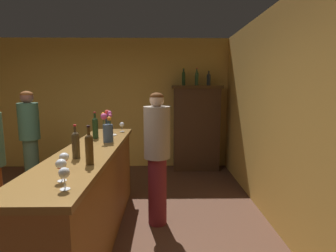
{
  "coord_description": "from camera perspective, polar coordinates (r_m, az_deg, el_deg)",
  "views": [
    {
      "loc": [
        1.32,
        -2.35,
        1.69
      ],
      "look_at": [
        1.36,
        0.56,
        1.26
      ],
      "focal_mm": 28.14,
      "sensor_mm": 36.0,
      "label": 1
    }
  ],
  "objects": [
    {
      "name": "wall_back",
      "position": [
        5.75,
        -14.19,
        4.64
      ],
      "size": [
        5.41,
        0.12,
        2.68
      ],
      "primitive_type": "cube",
      "color": "gold",
      "rests_on": "ground"
    },
    {
      "name": "wall_right",
      "position": [
        2.75,
        29.39,
        -0.08
      ],
      "size": [
        0.12,
        6.47,
        2.68
      ],
      "primitive_type": "cube",
      "color": "gold",
      "rests_on": "ground"
    },
    {
      "name": "bar_counter",
      "position": [
        3.08,
        -16.28,
        -14.2
      ],
      "size": [
        0.57,
        2.73,
        1.04
      ],
      "color": "brown",
      "rests_on": "ground"
    },
    {
      "name": "display_cabinet",
      "position": [
        5.39,
        6.14,
        -0.1
      ],
      "size": [
        0.99,
        0.41,
        1.73
      ],
      "color": "#412A19",
      "rests_on": "ground"
    },
    {
      "name": "wine_bottle_rose",
      "position": [
        3.49,
        -15.49,
        -0.16
      ],
      "size": [
        0.07,
        0.07,
        0.34
      ],
      "color": "#1D3317",
      "rests_on": "bar_counter"
    },
    {
      "name": "wine_bottle_malbec",
      "position": [
        2.57,
        -19.35,
        -3.62
      ],
      "size": [
        0.07,
        0.07,
        0.32
      ],
      "color": "#41341D",
      "rests_on": "bar_counter"
    },
    {
      "name": "wine_bottle_syrah",
      "position": [
        2.33,
        -16.69,
        -4.51
      ],
      "size": [
        0.07,
        0.07,
        0.34
      ],
      "color": "#493113",
      "rests_on": "bar_counter"
    },
    {
      "name": "wine_bottle_riesling",
      "position": [
        3.82,
        -12.89,
        0.56
      ],
      "size": [
        0.07,
        0.07,
        0.32
      ],
      "color": "#242E39",
      "rests_on": "bar_counter"
    },
    {
      "name": "wine_glass_front",
      "position": [
        2.26,
        -21.57,
        -6.43
      ],
      "size": [
        0.08,
        0.08,
        0.14
      ],
      "color": "white",
      "rests_on": "bar_counter"
    },
    {
      "name": "wine_glass_mid",
      "position": [
        3.94,
        -9.95,
        0.24
      ],
      "size": [
        0.07,
        0.07,
        0.14
      ],
      "color": "white",
      "rests_on": "bar_counter"
    },
    {
      "name": "wine_glass_rear",
      "position": [
        1.83,
        -21.57,
        -9.61
      ],
      "size": [
        0.07,
        0.07,
        0.15
      ],
      "color": "white",
      "rests_on": "bar_counter"
    },
    {
      "name": "wine_glass_spare",
      "position": [
        1.99,
        -22.14,
        -7.85
      ],
      "size": [
        0.07,
        0.07,
        0.16
      ],
      "color": "white",
      "rests_on": "bar_counter"
    },
    {
      "name": "flower_arrangement",
      "position": [
        3.22,
        -12.94,
        -0.45
      ],
      "size": [
        0.13,
        0.14,
        0.38
      ],
      "color": "#3A4C65",
      "rests_on": "bar_counter"
    },
    {
      "name": "cheese_plate",
      "position": [
        3.67,
        -12.22,
        -1.93
      ],
      "size": [
        0.15,
        0.15,
        0.01
      ],
      "primitive_type": "cylinder",
      "color": "white",
      "rests_on": "bar_counter"
    },
    {
      "name": "display_bottle_left",
      "position": [
        5.31,
        3.4,
        10.43
      ],
      "size": [
        0.07,
        0.07,
        0.34
      ],
      "color": "#1E3A1D",
      "rests_on": "display_cabinet"
    },
    {
      "name": "display_bottle_midleft",
      "position": [
        5.33,
        6.24,
        10.36
      ],
      "size": [
        0.07,
        0.07,
        0.33
      ],
      "color": "#2D4F2F",
      "rests_on": "display_cabinet"
    },
    {
      "name": "display_bottle_center",
      "position": [
        5.36,
        8.81,
        10.05
      ],
      "size": [
        0.08,
        0.08,
        0.3
      ],
      "color": "#262D33",
      "rests_on": "display_cabinet"
    },
    {
      "name": "patron_near_entrance",
      "position": [
        4.89,
        -27.77,
        -1.75
      ],
      "size": [
        0.32,
        0.32,
        1.63
      ],
      "rotation": [
        0.0,
        0.0,
        -1.13
      ],
      "color": "#46664E",
      "rests_on": "ground"
    },
    {
      "name": "bartender",
      "position": [
        3.2,
        -2.37,
        -5.93
      ],
      "size": [
        0.32,
        0.32,
        1.63
      ],
      "rotation": [
        0.0,
        0.0,
        3.31
      ],
      "color": "maroon",
      "rests_on": "ground"
    }
  ]
}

